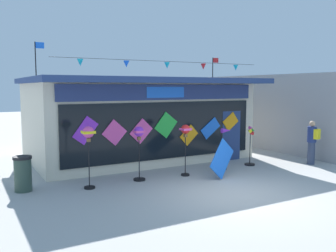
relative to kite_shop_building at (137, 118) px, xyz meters
name	(u,v)px	position (x,y,z in m)	size (l,w,h in m)	color
ground_plane	(236,194)	(0.09, -6.41, -1.68)	(80.00, 80.00, 0.00)	#ADAAA5
kite_shop_building	(137,118)	(0.00, 0.00, 0.00)	(8.88, 6.03, 4.61)	beige
wind_spinner_far_left	(88,139)	(-3.28, -3.84, -0.21)	(0.35, 0.35, 1.84)	black
wind_spinner_left	(139,141)	(-1.60, -3.69, -0.40)	(0.38, 0.38, 1.73)	black
wind_spinner_center_left	(185,135)	(0.00, -3.88, -0.31)	(0.32, 0.32, 1.73)	black
wind_spinner_center_right	(224,145)	(1.78, -3.69, -0.80)	(0.57, 0.37, 1.49)	black
wind_spinner_right	(251,144)	(3.03, -3.70, -0.86)	(0.39, 0.39, 1.51)	black
person_near_camera	(312,141)	(5.22, -4.72, -0.79)	(0.36, 0.47, 1.68)	#333D56
trash_bin	(23,174)	(-5.01, -3.18, -1.16)	(0.52, 0.52, 1.01)	#2D4238
display_kite_on_ground	(222,159)	(0.90, -4.71, -1.04)	(0.66, 0.03, 1.20)	blue
neighbour_building	(308,109)	(9.98, -0.54, 0.09)	(7.93, 9.38, 3.54)	#99999E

